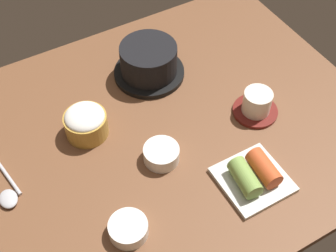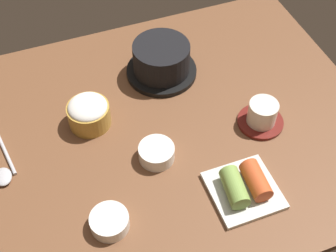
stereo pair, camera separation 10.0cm
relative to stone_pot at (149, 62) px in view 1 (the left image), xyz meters
The scene contains 8 objects.
dining_table 19.35cm from the stone_pot, 113.48° to the right, with size 100.00×76.00×2.00cm, color brown.
stone_pot is the anchor object (origin of this frame).
rice_bowl 22.96cm from the stone_pot, 155.19° to the right, with size 9.56×9.56×7.03cm.
tea_cup_with_saucer 28.05cm from the stone_pot, 56.34° to the right, with size 10.51×10.51×6.26cm.
banchan_cup_center 26.26cm from the stone_pot, 112.35° to the right, with size 7.71×7.71×3.43cm.
kimchi_plate 38.65cm from the stone_pot, 84.43° to the right, with size 13.49×13.49×5.01cm.
side_bowl_near 43.34cm from the stone_pot, 123.29° to the right, with size 7.59×7.59×3.07cm.
spoon 44.30cm from the stone_pot, 158.83° to the right, with size 4.62×16.46×1.35cm.
Camera 1 is at (-29.38, -57.24, 82.52)cm, focal length 48.90 mm.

